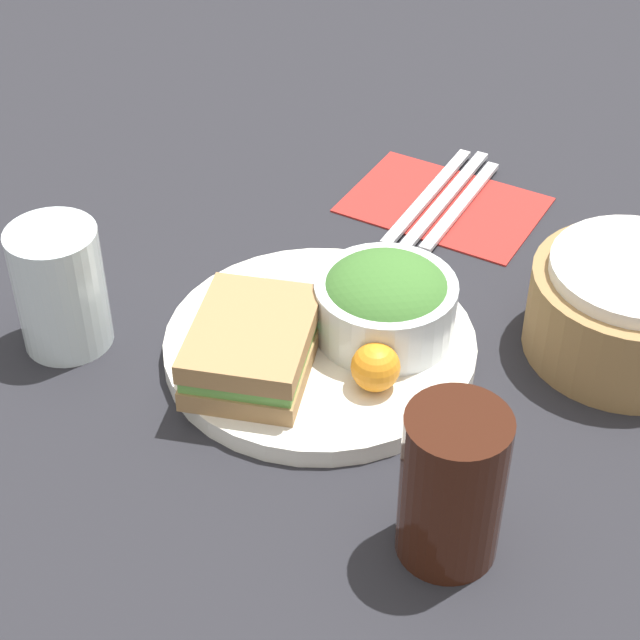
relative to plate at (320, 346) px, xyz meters
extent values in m
plane|color=#232328|center=(0.00, 0.00, -0.01)|extent=(4.00, 4.00, 0.00)
cylinder|color=white|center=(0.00, 0.00, 0.00)|extent=(0.26, 0.26, 0.02)
cube|color=#A37A4C|center=(0.06, -0.03, 0.02)|extent=(0.14, 0.13, 0.02)
cube|color=#6BB24C|center=(0.06, -0.03, 0.03)|extent=(0.14, 0.12, 0.01)
cube|color=#A37A4C|center=(0.06, -0.03, 0.05)|extent=(0.14, 0.13, 0.02)
cylinder|color=white|center=(-0.04, 0.04, 0.03)|extent=(0.12, 0.12, 0.05)
ellipsoid|color=#3D702D|center=(-0.04, 0.04, 0.05)|extent=(0.11, 0.11, 0.06)
cylinder|color=#99999E|center=(-0.04, -0.04, 0.02)|extent=(0.05, 0.05, 0.03)
sphere|color=orange|center=(0.03, 0.07, 0.03)|extent=(0.04, 0.04, 0.04)
cylinder|color=#38190F|center=(0.13, 0.18, 0.05)|extent=(0.07, 0.07, 0.12)
cylinder|color=#997547|center=(-0.14, 0.22, 0.03)|extent=(0.17, 0.17, 0.08)
cylinder|color=white|center=(-0.14, 0.22, 0.07)|extent=(0.14, 0.14, 0.01)
cube|color=#B22823|center=(-0.26, -0.01, -0.01)|extent=(0.13, 0.19, 0.00)
cube|color=silver|center=(-0.26, -0.02, 0.00)|extent=(0.20, 0.02, 0.01)
cube|color=silver|center=(-0.26, -0.01, 0.00)|extent=(0.21, 0.02, 0.01)
cube|color=silver|center=(-0.26, 0.01, 0.00)|extent=(0.18, 0.02, 0.01)
cylinder|color=silver|center=(0.09, -0.20, 0.05)|extent=(0.08, 0.08, 0.11)
camera|label=1|loc=(0.59, 0.34, 0.58)|focal=60.00mm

